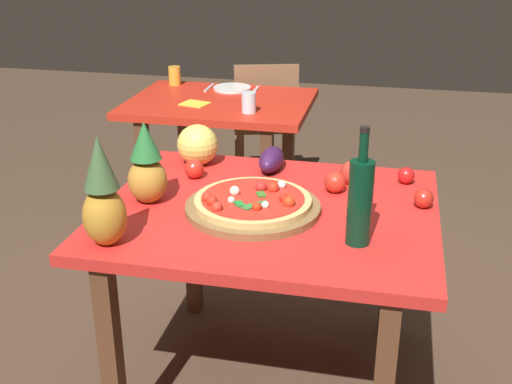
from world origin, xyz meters
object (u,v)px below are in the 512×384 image
(melon, at_px, (198,145))
(dinner_plate, at_px, (232,88))
(bell_pepper, at_px, (352,173))
(eggplant, at_px, (271,159))
(pineapple_left, at_px, (103,197))
(tomato_beside_pepper, at_px, (424,198))
(fork_utensil, at_px, (209,88))
(napkin_folded, at_px, (195,104))
(drinking_glass_water, at_px, (249,103))
(pizza, at_px, (253,200))
(display_table, at_px, (269,231))
(wine_bottle, at_px, (360,200))
(tomato_at_corner, at_px, (335,182))
(knife_utensil, at_px, (256,90))
(tomato_by_bottle, at_px, (194,169))
(pineapple_right, at_px, (147,167))
(dining_chair, at_px, (265,118))
(drinking_glass_juice, at_px, (175,76))
(pizza_board, at_px, (253,208))
(background_table, at_px, (220,120))
(tomato_near_board, at_px, (406,175))

(melon, xyz_separation_m, dinner_plate, (-0.18, 1.24, -0.07))
(bell_pepper, height_order, eggplant, same)
(pineapple_left, xyz_separation_m, tomato_beside_pepper, (0.96, 0.49, -0.12))
(fork_utensil, bearing_deg, eggplant, -64.09)
(pineapple_left, xyz_separation_m, napkin_folded, (-0.22, 1.62, -0.15))
(drinking_glass_water, xyz_separation_m, dinner_plate, (-0.20, 0.45, -0.04))
(pizza, bearing_deg, napkin_folded, 115.39)
(display_table, xyz_separation_m, pizza, (-0.05, -0.04, 0.13))
(pineapple_left, xyz_separation_m, bell_pepper, (0.69, 0.66, -0.11))
(bell_pepper, distance_m, tomato_beside_pepper, 0.31)
(wine_bottle, bearing_deg, tomato_at_corner, 106.06)
(knife_utensil, bearing_deg, tomato_by_bottle, -89.58)
(bell_pepper, bearing_deg, pizza, -133.43)
(pineapple_right, height_order, knife_utensil, pineapple_right)
(dining_chair, relative_size, eggplant, 4.25)
(pineapple_right, xyz_separation_m, knife_utensil, (0.02, 1.64, -0.13))
(pineapple_right, relative_size, melon, 1.77)
(drinking_glass_juice, xyz_separation_m, knife_utensil, (0.51, -0.04, -0.05))
(bell_pepper, relative_size, drinking_glass_juice, 0.86)
(drinking_glass_water, bearing_deg, bell_pepper, -55.42)
(pineapple_right, relative_size, drinking_glass_water, 2.80)
(pineapple_left, bearing_deg, dining_chair, 89.71)
(pizza_board, bearing_deg, dinner_plate, 106.73)
(wine_bottle, height_order, bell_pepper, wine_bottle)
(dining_chair, relative_size, melon, 5.13)
(pizza, height_order, knife_utensil, pizza)
(dining_chair, xyz_separation_m, melon, (0.05, -1.61, 0.35))
(dining_chair, height_order, drinking_glass_water, drinking_glass_water)
(pizza, bearing_deg, background_table, 109.70)
(pineapple_right, relative_size, napkin_folded, 2.10)
(background_table, distance_m, napkin_folded, 0.20)
(pizza_board, xyz_separation_m, napkin_folded, (-0.61, 1.28, -0.01))
(pizza_board, xyz_separation_m, tomato_at_corner, (0.26, 0.23, 0.03))
(pineapple_left, distance_m, dinner_plate, 1.99)
(tomato_at_corner, height_order, drinking_glass_water, drinking_glass_water)
(tomato_by_bottle, bearing_deg, bell_pepper, 6.86)
(pineapple_right, bearing_deg, display_table, 5.73)
(eggplant, bearing_deg, napkin_folded, 123.89)
(bell_pepper, bearing_deg, pineapple_left, -136.62)
(display_table, height_order, eggplant, eggplant)
(background_table, xyz_separation_m, tomato_at_corner, (0.76, -1.17, 0.15))
(pizza_board, xyz_separation_m, knife_utensil, (-0.35, 1.64, -0.01))
(display_table, height_order, drinking_glass_water, drinking_glass_water)
(tomato_at_corner, distance_m, fork_utensil, 1.67)
(drinking_glass_juice, bearing_deg, tomato_by_bottle, -68.23)
(dining_chair, height_order, tomato_beside_pepper, dining_chair)
(dining_chair, height_order, tomato_at_corner, dining_chair)
(tomato_near_board, bearing_deg, bell_pepper, -167.00)
(dining_chair, distance_m, knife_utensil, 0.46)
(drinking_glass_water, distance_m, napkin_folded, 0.34)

